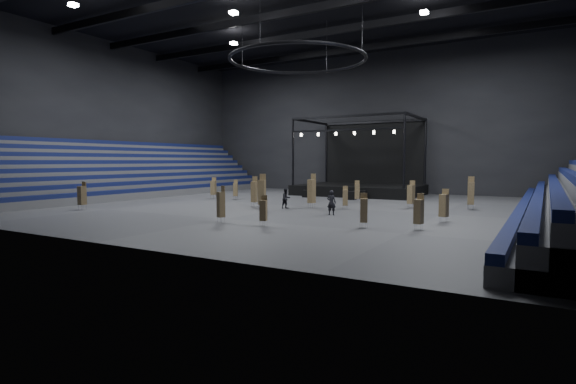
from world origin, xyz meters
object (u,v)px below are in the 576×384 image
Objects in this scene: chair_stack_12 at (213,187)px; crew_member at (286,198)px; chair_stack_9 at (82,195)px; chair_stack_14 at (471,193)px; chair_stack_6 at (357,191)px; chair_stack_0 at (254,191)px; man_center at (331,203)px; chair_stack_11 at (312,191)px; chair_stack_1 at (236,189)px; flight_case_left at (308,194)px; chair_stack_4 at (419,211)px; chair_stack_13 at (263,210)px; chair_stack_10 at (364,210)px; chair_stack_5 at (262,192)px; flight_case_mid at (350,196)px; flight_case_right at (359,195)px; chair_stack_7 at (221,204)px; chair_stack_8 at (444,205)px; chair_stack_2 at (345,197)px; stage at (362,182)px; chair_stack_3 at (411,194)px.

crew_member is at bearing -40.43° from chair_stack_12.
chair_stack_9 is 32.47m from chair_stack_14.
chair_stack_0 is at bearing -152.32° from chair_stack_6.
chair_stack_11 is at bearing -53.01° from man_center.
flight_case_left is at bearing 24.54° from chair_stack_1.
chair_stack_4 is (16.13, -6.48, -0.23)m from chair_stack_0.
chair_stack_10 is at bearing 6.50° from chair_stack_13.
flight_case_left is 0.56× the size of chair_stack_4.
chair_stack_4 is at bearing -51.86° from chair_stack_1.
chair_stack_9 is at bearing -157.94° from chair_stack_6.
flight_case_mid is at bearing 63.35° from chair_stack_5.
chair_stack_0 reaches higher than flight_case_mid.
chair_stack_7 reaches higher than flight_case_right.
chair_stack_9 is at bearing -150.46° from chair_stack_8.
man_center is (8.60, -2.30, -0.43)m from chair_stack_0.
chair_stack_2 is 10.54m from chair_stack_14.
crew_member reaches higher than flight_case_right.
chair_stack_8 is (12.83, 7.25, -0.05)m from chair_stack_7.
chair_stack_5 is at bearing -166.67° from chair_stack_8.
chair_stack_8 is (22.66, -7.55, 0.10)m from chair_stack_1.
chair_stack_6 is 24.74m from chair_stack_9.
flight_case_right is 0.62× the size of chair_stack_6.
crew_member is (-12.82, 6.47, -0.28)m from chair_stack_4.
chair_stack_13 is at bearing -63.12° from chair_stack_11.
chair_stack_4 is 0.72× the size of chair_stack_5.
chair_stack_6 is at bearing -85.93° from man_center.
chair_stack_5 is at bearing 131.14° from chair_stack_10.
chair_stack_6 reaches higher than crew_member.
man_center is at bearing -88.65° from crew_member.
chair_stack_7 is at bearing -0.32° from chair_stack_9.
chair_stack_5 reaches higher than chair_stack_10.
stage is at bearing 63.70° from flight_case_left.
chair_stack_2 is 1.03× the size of chair_stack_13.
chair_stack_12 reaches higher than chair_stack_10.
man_center is at bearing -73.61° from flight_case_mid.
chair_stack_0 reaches higher than chair_stack_10.
chair_stack_8 is at bearing 29.88° from chair_stack_10.
chair_stack_7 is at bearing -92.22° from flight_case_mid.
chair_stack_13 is at bearing -84.51° from flight_case_right.
chair_stack_14 reaches higher than chair_stack_8.
chair_stack_12 is at bearing 152.56° from chair_stack_7.
chair_stack_10 is 0.72× the size of chair_stack_11.
chair_stack_10 is (7.86, -19.81, 0.67)m from flight_case_right.
flight_case_mid is 1.74m from flight_case_right.
chair_stack_9 is (-12.96, -7.51, -0.28)m from chair_stack_5.
chair_stack_3 is 1.13× the size of chair_stack_10.
chair_stack_9 is at bearing 163.31° from chair_stack_13.
chair_stack_9 is 1.10× the size of chair_stack_10.
chair_stack_14 reaches higher than chair_stack_7.
flight_case_left is at bearing 103.36° from chair_stack_10.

